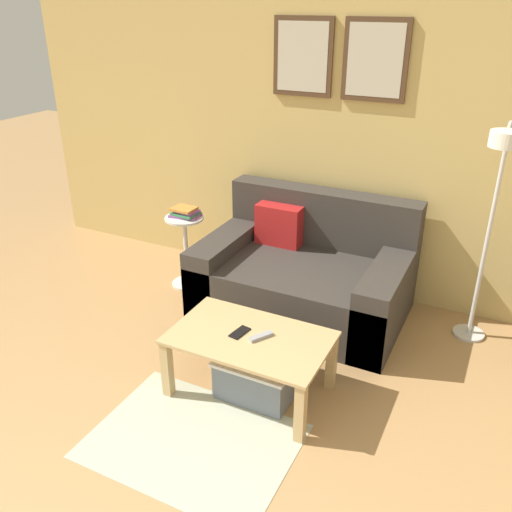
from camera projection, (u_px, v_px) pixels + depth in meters
name	position (u px, v px, depth m)	size (l,w,h in m)	color
wall_back	(335.00, 131.00, 4.08)	(5.60, 0.09, 2.55)	#D6B76B
area_rug	(193.00, 441.00, 2.96)	(1.10, 0.81, 0.01)	#B2B79E
couch	(305.00, 276.00, 4.11)	(1.51, 0.99, 0.86)	#38332D
coffee_table	(250.00, 346.00, 3.20)	(0.93, 0.57, 0.40)	tan
storage_bin	(258.00, 375.00, 3.28)	(0.47, 0.38, 0.26)	slate
floor_lamp	(494.00, 204.00, 3.29)	(0.22, 0.53, 1.53)	silver
side_table	(186.00, 245.00, 4.44)	(0.31, 0.31, 0.60)	silver
book_stack	(185.00, 212.00, 4.33)	(0.25, 0.18, 0.07)	#8C4C93
remote_control	(261.00, 336.00, 3.15)	(0.04, 0.15, 0.02)	#99999E
cell_phone	(240.00, 333.00, 3.20)	(0.07, 0.14, 0.01)	black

